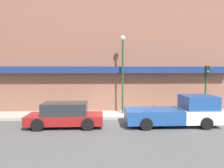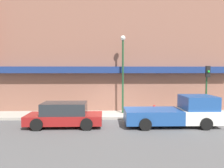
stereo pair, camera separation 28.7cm
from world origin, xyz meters
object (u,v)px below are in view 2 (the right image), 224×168
parked_car (65,115)px  street_lamp (123,65)px  traffic_light (207,81)px  pickup_truck (177,113)px  fire_hydrant (154,110)px

parked_car → street_lamp: size_ratio=0.78×
parked_car → traffic_light: (9.73, 2.40, 1.88)m
pickup_truck → fire_hydrant: 2.70m
parked_car → traffic_light: bearing=13.7°
pickup_truck → street_lamp: 5.30m
parked_car → fire_hydrant: parked_car is taller
pickup_truck → fire_hydrant: (-0.81, 2.56, -0.29)m
street_lamp → traffic_light: (5.98, -0.78, -1.16)m
parked_car → fire_hydrant: bearing=23.0°
fire_hydrant → street_lamp: 3.98m
fire_hydrant → street_lamp: street_lamp is taller
parked_car → pickup_truck: bearing=-0.1°
parked_car → street_lamp: street_lamp is taller
street_lamp → traffic_light: bearing=-7.4°
street_lamp → pickup_truck: bearing=-46.2°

